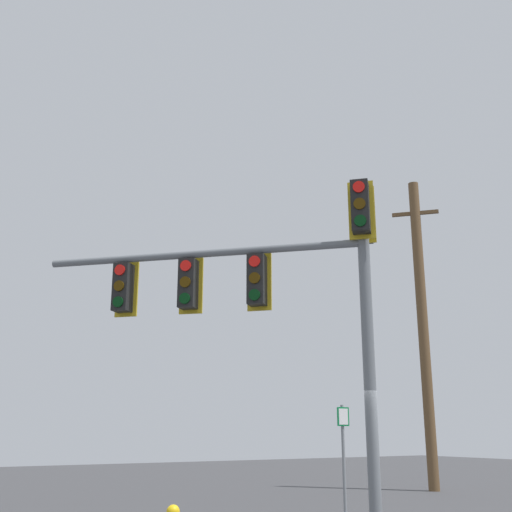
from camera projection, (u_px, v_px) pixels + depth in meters
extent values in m
cylinder|color=slate|center=(369.00, 371.00, 10.38)|extent=(0.20, 0.20, 5.62)
cylinder|color=slate|center=(199.00, 254.00, 11.66)|extent=(4.26, 4.35, 0.14)
cube|color=black|center=(360.00, 207.00, 10.82)|extent=(0.42, 0.42, 0.90)
cube|color=#B29319|center=(361.00, 210.00, 10.98)|extent=(0.34, 0.34, 1.04)
cylinder|color=red|center=(359.00, 187.00, 10.75)|extent=(0.16, 0.16, 0.20)
cylinder|color=#3C2703|center=(359.00, 204.00, 10.67)|extent=(0.16, 0.16, 0.20)
cylinder|color=black|center=(360.00, 221.00, 10.59)|extent=(0.16, 0.16, 0.20)
cube|color=black|center=(363.00, 218.00, 11.38)|extent=(0.42, 0.42, 0.90)
cube|color=#B29319|center=(363.00, 215.00, 11.23)|extent=(0.34, 0.34, 1.04)
cylinder|color=red|center=(363.00, 205.00, 11.62)|extent=(0.16, 0.16, 0.20)
cylinder|color=#3C2703|center=(364.00, 221.00, 11.54)|extent=(0.16, 0.16, 0.20)
cylinder|color=black|center=(365.00, 237.00, 11.46)|extent=(0.16, 0.16, 0.20)
cube|color=black|center=(257.00, 280.00, 11.26)|extent=(0.42, 0.42, 0.90)
cube|color=#B29319|center=(260.00, 282.00, 11.42)|extent=(0.33, 0.35, 1.04)
cylinder|color=red|center=(254.00, 261.00, 11.18)|extent=(0.16, 0.17, 0.20)
cylinder|color=#3C2703|center=(254.00, 278.00, 11.10)|extent=(0.16, 0.17, 0.20)
cylinder|color=black|center=(254.00, 295.00, 11.03)|extent=(0.16, 0.17, 0.20)
cube|color=black|center=(188.00, 284.00, 11.56)|extent=(0.42, 0.42, 0.90)
cube|color=#B29319|center=(191.00, 286.00, 11.72)|extent=(0.34, 0.34, 1.04)
cylinder|color=red|center=(186.00, 266.00, 11.49)|extent=(0.16, 0.16, 0.20)
cylinder|color=#3C2703|center=(185.00, 282.00, 11.41)|extent=(0.16, 0.16, 0.20)
cylinder|color=black|center=(185.00, 298.00, 11.33)|extent=(0.16, 0.16, 0.20)
cube|color=black|center=(123.00, 288.00, 11.86)|extent=(0.42, 0.42, 0.90)
cube|color=#B29319|center=(127.00, 289.00, 12.02)|extent=(0.33, 0.35, 1.04)
cylinder|color=red|center=(120.00, 270.00, 11.79)|extent=(0.16, 0.17, 0.20)
cylinder|color=#3C2703|center=(119.00, 286.00, 11.71)|extent=(0.16, 0.17, 0.20)
cylinder|color=black|center=(118.00, 302.00, 11.63)|extent=(0.16, 0.17, 0.20)
cylinder|color=brown|center=(423.00, 328.00, 21.78)|extent=(0.36, 0.36, 10.54)
cube|color=brown|center=(415.00, 213.00, 22.87)|extent=(1.19, 1.27, 0.12)
cylinder|color=slate|center=(344.00, 463.00, 13.66)|extent=(0.07, 0.07, 2.42)
cube|color=#0C7238|center=(343.00, 417.00, 13.87)|extent=(0.28, 0.08, 0.40)
cube|color=white|center=(343.00, 417.00, 13.86)|extent=(0.22, 0.05, 0.34)
sphere|color=yellow|center=(173.00, 512.00, 9.51)|extent=(0.20, 0.20, 0.20)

